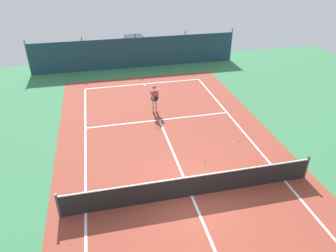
% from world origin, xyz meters
% --- Properties ---
extents(ground_plane, '(36.00, 36.00, 0.00)m').
position_xyz_m(ground_plane, '(0.00, 0.00, 0.00)').
color(ground_plane, '#387A4C').
extents(court_surface, '(11.02, 26.60, 0.01)m').
position_xyz_m(court_surface, '(0.00, 0.00, 0.00)').
color(court_surface, brown).
rests_on(court_surface, ground).
extents(tennis_net, '(10.12, 0.10, 1.10)m').
position_xyz_m(tennis_net, '(0.00, 0.00, 0.51)').
color(tennis_net, black).
rests_on(tennis_net, ground).
extents(back_fence, '(16.30, 0.98, 2.70)m').
position_xyz_m(back_fence, '(-0.00, 16.08, 0.67)').
color(back_fence, '#1E3D4C').
rests_on(back_fence, ground).
extents(tennis_player, '(0.59, 0.81, 1.64)m').
position_xyz_m(tennis_player, '(-0.05, 7.48, 0.96)').
color(tennis_player, '#D8AD8C').
rests_on(tennis_player, ground).
extents(tennis_ball_near_player, '(0.07, 0.07, 0.07)m').
position_xyz_m(tennis_ball_near_player, '(3.46, 3.33, 0.03)').
color(tennis_ball_near_player, '#CCDB33').
rests_on(tennis_ball_near_player, ground).
extents(tennis_ball_midcourt, '(0.07, 0.07, 0.07)m').
position_xyz_m(tennis_ball_midcourt, '(1.28, 2.09, 0.03)').
color(tennis_ball_midcourt, '#CCDB33').
rests_on(tennis_ball_midcourt, ground).
extents(parked_car, '(2.32, 4.35, 1.68)m').
position_xyz_m(parked_car, '(0.36, 18.88, 0.84)').
color(parked_car, navy).
rests_on(parked_car, ground).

